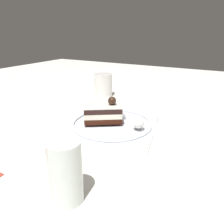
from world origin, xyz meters
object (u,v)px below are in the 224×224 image
Objects in this scene: drink_glass_near at (103,86)px; fork at (122,111)px; drink_glass_far at (66,175)px; cake_slice at (104,112)px; dessert_plate at (112,125)px; whipped_cream_dollop at (139,123)px.

fork is at bearing 44.37° from drink_glass_near.
cake_slice is at bearing -160.50° from drink_glass_far.
dessert_plate is at bearing 35.46° from drink_glass_near.
dessert_plate is 0.09m from whipped_cream_dollop.
fork is at bearing 172.14° from cake_slice.
drink_glass_near is at bearing -135.63° from fork.
dessert_plate is at bearing 96.01° from cake_slice.
whipped_cream_dollop is 0.31× the size of fork.
fork is (-0.09, -0.10, -0.01)m from whipped_cream_dollop.
cake_slice is at bearing -83.99° from dessert_plate.
fork is at bearing -133.46° from whipped_cream_dollop.
dessert_plate is at bearing -165.44° from drink_glass_far.
fork is 0.26m from drink_glass_near.
drink_glass_far is (0.29, 0.07, 0.04)m from dessert_plate.
whipped_cream_dollop is at bearing 46.54° from fork.
dessert_plate is 0.09m from fork.
fork is at bearing -166.81° from drink_glass_far.
drink_glass_near is at bearing -148.57° from cake_slice.
drink_glass_near reaches higher than fork.
dessert_plate is 0.30m from drink_glass_far.
drink_glass_far reaches higher than drink_glass_near.
whipped_cream_dollop is 0.29m from drink_glass_far.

